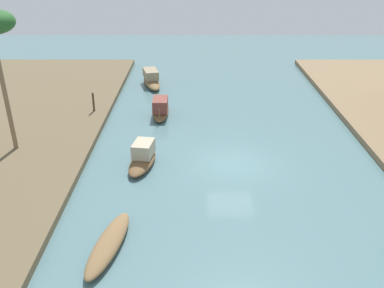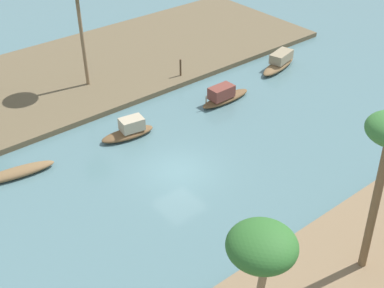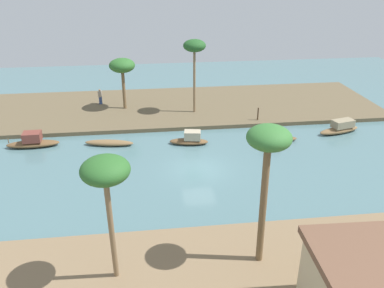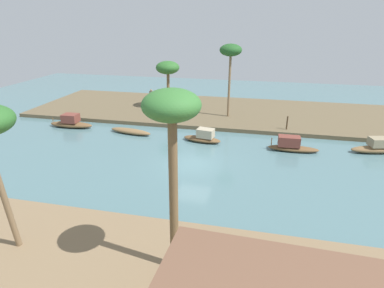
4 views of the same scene
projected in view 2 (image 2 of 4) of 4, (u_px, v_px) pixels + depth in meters
river_water at (179, 171)px, 29.62m from camera, size 70.62×70.62×0.00m
riverbank_left at (58, 79)px, 38.59m from camera, size 42.38×12.81×0.38m
sampan_with_red_awning at (16, 173)px, 29.08m from camera, size 4.33×1.65×0.48m
sampan_foreground at (129, 130)px, 32.31m from camera, size 3.51×1.66×1.22m
sampan_midstream at (279, 62)px, 40.30m from camera, size 4.36×2.12×1.24m
sampan_upstream_small at (224, 96)px, 35.91m from camera, size 4.03×1.08×1.24m
mooring_post at (180, 67)px, 38.38m from camera, size 0.14×0.14×1.26m
palm_tree_right_short at (261, 251)px, 15.85m from camera, size 2.19×2.19×6.66m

